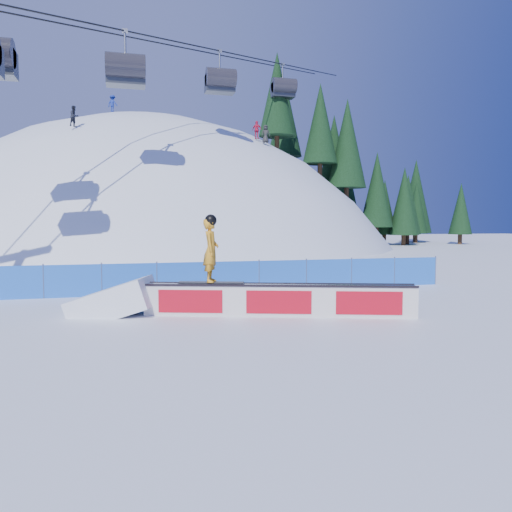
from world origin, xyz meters
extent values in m
plane|color=white|center=(0.00, 0.00, 0.00)|extent=(160.00, 160.00, 0.00)
sphere|color=white|center=(0.00, 42.00, -18.00)|extent=(64.00, 64.00, 64.00)
cylinder|color=#372316|center=(13.90, 39.83, 11.34)|extent=(0.50, 0.50, 1.40)
cone|color=black|center=(13.90, 39.83, 15.37)|extent=(3.01, 3.01, 6.85)
cylinder|color=#372316|center=(16.57, 41.72, 9.97)|extent=(0.50, 0.50, 1.40)
cone|color=black|center=(16.57, 41.72, 15.39)|extent=(4.24, 4.24, 9.64)
cylinder|color=#372316|center=(18.55, 37.76, 8.33)|extent=(0.50, 0.50, 1.40)
cone|color=black|center=(18.55, 37.76, 12.51)|extent=(3.15, 3.15, 7.15)
cylinder|color=#372316|center=(18.76, 37.68, 8.16)|extent=(0.50, 0.50, 1.40)
cone|color=black|center=(18.76, 37.68, 13.33)|extent=(4.02, 4.02, 9.14)
cylinder|color=#372316|center=(20.77, 38.72, 6.72)|extent=(0.50, 0.50, 1.40)
cone|color=black|center=(20.77, 38.72, 10.43)|extent=(2.74, 2.74, 6.23)
cylinder|color=#372316|center=(21.62, 38.22, 5.89)|extent=(0.50, 0.50, 1.40)
cone|color=black|center=(21.62, 38.22, 9.70)|extent=(2.82, 2.82, 6.42)
cylinder|color=#372316|center=(23.64, 39.76, 4.06)|extent=(0.50, 0.50, 1.40)
cone|color=black|center=(23.64, 39.76, 9.55)|extent=(4.30, 4.30, 9.78)
cylinder|color=#372316|center=(26.74, 41.10, 0.60)|extent=(0.50, 0.50, 1.40)
cone|color=black|center=(26.74, 41.10, 5.14)|extent=(3.47, 3.47, 7.89)
cylinder|color=#372316|center=(26.75, 36.85, 0.60)|extent=(0.50, 0.50, 1.40)
cone|color=black|center=(26.75, 36.85, 4.65)|extent=(3.04, 3.04, 6.90)
cylinder|color=#372316|center=(29.88, 44.33, 0.60)|extent=(0.50, 0.50, 1.40)
cone|color=black|center=(29.88, 44.33, 4.83)|extent=(3.19, 3.19, 7.25)
cylinder|color=#372316|center=(31.12, 39.59, 0.60)|extent=(0.50, 0.50, 1.40)
cone|color=black|center=(31.12, 39.59, 4.24)|extent=(2.67, 2.67, 6.08)
cylinder|color=#372316|center=(32.83, 43.17, 0.60)|extent=(0.50, 0.50, 1.40)
cone|color=black|center=(32.83, 43.17, 5.06)|extent=(3.40, 3.40, 7.72)
cylinder|color=#372316|center=(35.43, 44.61, 0.60)|extent=(0.50, 0.50, 1.40)
cone|color=black|center=(35.43, 44.61, 4.51)|extent=(2.92, 2.92, 6.63)
cylinder|color=#372316|center=(37.22, 41.66, 0.60)|extent=(0.50, 0.50, 1.40)
cone|color=black|center=(37.22, 41.66, 6.01)|extent=(4.23, 4.23, 9.61)
cube|color=blue|center=(0.00, 4.50, 0.60)|extent=(22.00, 0.03, 1.20)
cylinder|color=#3D496F|center=(-5.00, 4.50, 0.65)|extent=(0.05, 0.05, 1.30)
cylinder|color=#3D496F|center=(-3.00, 4.50, 0.65)|extent=(0.05, 0.05, 1.30)
cylinder|color=#3D496F|center=(-1.00, 4.50, 0.65)|extent=(0.05, 0.05, 1.30)
cylinder|color=#3D496F|center=(1.00, 4.50, 0.65)|extent=(0.05, 0.05, 1.30)
cylinder|color=#3D496F|center=(3.00, 4.50, 0.65)|extent=(0.05, 0.05, 1.30)
cylinder|color=#3D496F|center=(5.00, 4.50, 0.65)|extent=(0.05, 0.05, 1.30)
cylinder|color=#3D496F|center=(7.00, 4.50, 0.65)|extent=(0.05, 0.05, 1.30)
cylinder|color=#3D496F|center=(9.00, 4.50, 0.65)|extent=(0.05, 0.05, 1.30)
cylinder|color=#3D496F|center=(11.00, 4.50, 0.65)|extent=(0.05, 0.05, 1.30)
cylinder|color=#2B2931|center=(-2.00, 17.93, 12.36)|extent=(2.40, 1.50, 1.50)
cylinder|color=#2B2931|center=(5.50, 26.13, 14.40)|extent=(2.40, 1.50, 1.50)
cylinder|color=#2B2931|center=(13.75, 35.15, 16.64)|extent=(2.40, 1.50, 1.50)
cube|color=silver|center=(2.21, -0.76, 0.45)|extent=(7.68, 2.89, 0.89)
cube|color=gray|center=(2.21, -0.76, 0.91)|extent=(7.62, 2.89, 0.04)
cube|color=black|center=(2.13, -1.01, 0.92)|extent=(7.54, 2.45, 0.06)
cube|color=black|center=(2.29, -0.51, 0.92)|extent=(7.54, 2.45, 0.06)
cube|color=red|center=(2.14, -1.01, 0.45)|extent=(7.16, 2.32, 0.67)
cube|color=red|center=(2.29, -0.52, 0.45)|extent=(7.16, 2.32, 0.67)
cube|color=black|center=(0.31, -0.15, 0.97)|extent=(1.95, 0.93, 0.04)
imported|color=orange|center=(0.31, -0.15, 1.92)|extent=(0.64, 0.79, 1.87)
sphere|color=black|center=(0.31, -0.15, 2.80)|extent=(0.35, 0.35, 0.35)
imported|color=black|center=(-6.05, 28.53, 11.21)|extent=(1.01, 1.00, 1.65)
imported|color=red|center=(9.84, 31.27, 11.32)|extent=(1.00, 0.93, 1.65)
imported|color=navy|center=(-3.27, 37.00, 14.26)|extent=(1.22, 1.12, 1.65)
imported|color=#282828|center=(10.59, 30.86, 10.89)|extent=(0.83, 0.56, 1.65)
camera|label=1|loc=(-2.04, -14.60, 2.77)|focal=35.00mm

